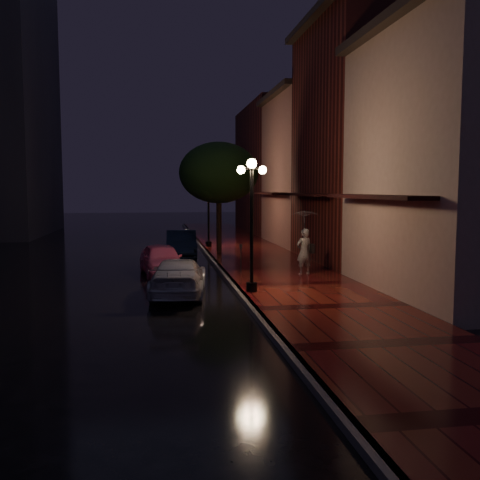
{
  "coord_description": "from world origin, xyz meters",
  "views": [
    {
      "loc": [
        -2.74,
        -21.94,
        3.48
      ],
      "look_at": [
        0.72,
        -0.31,
        1.4
      ],
      "focal_mm": 40.0,
      "sensor_mm": 36.0,
      "label": 1
    }
  ],
  "objects_px": {
    "pink_car": "(162,260)",
    "woman_with_umbrella": "(304,232)",
    "parking_meter": "(241,255)",
    "silver_car": "(179,277)",
    "streetlamp_near": "(252,217)",
    "navy_car": "(181,244)",
    "street_tree": "(219,175)",
    "streetlamp_far": "(208,205)"
  },
  "relations": [
    {
      "from": "street_tree",
      "to": "silver_car",
      "type": "xyz_separation_m",
      "value": [
        -2.61,
        -10.52,
        -3.63
      ]
    },
    {
      "from": "streetlamp_near",
      "to": "pink_car",
      "type": "distance_m",
      "value": 5.89
    },
    {
      "from": "streetlamp_far",
      "to": "streetlamp_near",
      "type": "bearing_deg",
      "value": -90.0
    },
    {
      "from": "street_tree",
      "to": "streetlamp_near",
      "type": "bearing_deg",
      "value": -91.35
    },
    {
      "from": "streetlamp_near",
      "to": "street_tree",
      "type": "height_order",
      "value": "street_tree"
    },
    {
      "from": "navy_car",
      "to": "woman_with_umbrella",
      "type": "distance_m",
      "value": 8.38
    },
    {
      "from": "streetlamp_far",
      "to": "pink_car",
      "type": "relative_size",
      "value": 1.14
    },
    {
      "from": "parking_meter",
      "to": "streetlamp_far",
      "type": "bearing_deg",
      "value": 91.83
    },
    {
      "from": "pink_car",
      "to": "parking_meter",
      "type": "relative_size",
      "value": 3.26
    },
    {
      "from": "streetlamp_near",
      "to": "parking_meter",
      "type": "relative_size",
      "value": 3.72
    },
    {
      "from": "street_tree",
      "to": "silver_car",
      "type": "relative_size",
      "value": 1.37
    },
    {
      "from": "pink_car",
      "to": "navy_car",
      "type": "distance_m",
      "value": 5.53
    },
    {
      "from": "streetlamp_far",
      "to": "parking_meter",
      "type": "relative_size",
      "value": 3.72
    },
    {
      "from": "silver_car",
      "to": "streetlamp_far",
      "type": "bearing_deg",
      "value": -93.34
    },
    {
      "from": "parking_meter",
      "to": "navy_car",
      "type": "bearing_deg",
      "value": 108.55
    },
    {
      "from": "street_tree",
      "to": "silver_car",
      "type": "bearing_deg",
      "value": -103.92
    },
    {
      "from": "silver_car",
      "to": "woman_with_umbrella",
      "type": "bearing_deg",
      "value": -144.92
    },
    {
      "from": "streetlamp_far",
      "to": "woman_with_umbrella",
      "type": "height_order",
      "value": "streetlamp_far"
    },
    {
      "from": "streetlamp_far",
      "to": "navy_car",
      "type": "xyz_separation_m",
      "value": [
        -1.78,
        -3.79,
        -1.9
      ]
    },
    {
      "from": "pink_car",
      "to": "silver_car",
      "type": "xyz_separation_m",
      "value": [
        0.49,
        -4.31,
        -0.03
      ]
    },
    {
      "from": "street_tree",
      "to": "navy_car",
      "type": "relative_size",
      "value": 1.37
    },
    {
      "from": "streetlamp_far",
      "to": "woman_with_umbrella",
      "type": "distance_m",
      "value": 11.15
    },
    {
      "from": "pink_car",
      "to": "woman_with_umbrella",
      "type": "distance_m",
      "value": 5.86
    },
    {
      "from": "pink_car",
      "to": "woman_with_umbrella",
      "type": "xyz_separation_m",
      "value": [
        5.52,
        -1.57,
        1.17
      ]
    },
    {
      "from": "street_tree",
      "to": "navy_car",
      "type": "xyz_separation_m",
      "value": [
        -2.04,
        -0.78,
        -3.55
      ]
    },
    {
      "from": "streetlamp_near",
      "to": "navy_car",
      "type": "relative_size",
      "value": 1.02
    },
    {
      "from": "navy_car",
      "to": "silver_car",
      "type": "relative_size",
      "value": 1.0
    },
    {
      "from": "woman_with_umbrella",
      "to": "parking_meter",
      "type": "distance_m",
      "value": 2.7
    },
    {
      "from": "streetlamp_near",
      "to": "navy_car",
      "type": "xyz_separation_m",
      "value": [
        -1.78,
        10.21,
        -1.9
      ]
    },
    {
      "from": "navy_car",
      "to": "parking_meter",
      "type": "relative_size",
      "value": 3.66
    },
    {
      "from": "navy_car",
      "to": "parking_meter",
      "type": "xyz_separation_m",
      "value": [
        2.07,
        -6.22,
        0.15
      ]
    },
    {
      "from": "woman_with_umbrella",
      "to": "street_tree",
      "type": "bearing_deg",
      "value": -87.42
    },
    {
      "from": "woman_with_umbrella",
      "to": "parking_meter",
      "type": "relative_size",
      "value": 2.18
    },
    {
      "from": "streetlamp_far",
      "to": "parking_meter",
      "type": "bearing_deg",
      "value": -88.36
    },
    {
      "from": "silver_car",
      "to": "navy_car",
      "type": "bearing_deg",
      "value": -86.85
    },
    {
      "from": "silver_car",
      "to": "streetlamp_near",
      "type": "bearing_deg",
      "value": 175.28
    },
    {
      "from": "navy_car",
      "to": "parking_meter",
      "type": "bearing_deg",
      "value": -69.7
    },
    {
      "from": "streetlamp_near",
      "to": "streetlamp_far",
      "type": "bearing_deg",
      "value": 90.0
    },
    {
      "from": "pink_car",
      "to": "silver_car",
      "type": "relative_size",
      "value": 0.89
    },
    {
      "from": "pink_car",
      "to": "silver_car",
      "type": "height_order",
      "value": "pink_car"
    },
    {
      "from": "streetlamp_near",
      "to": "woman_with_umbrella",
      "type": "distance_m",
      "value": 4.25
    },
    {
      "from": "navy_car",
      "to": "streetlamp_near",
      "type": "bearing_deg",
      "value": -78.18
    }
  ]
}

